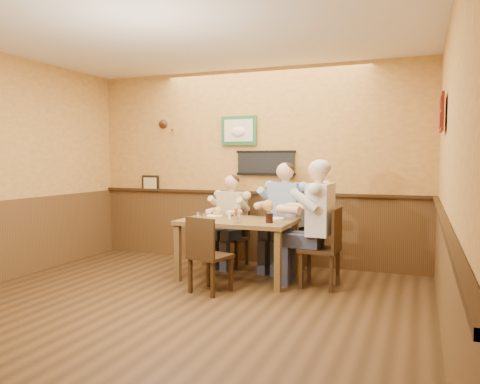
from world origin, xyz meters
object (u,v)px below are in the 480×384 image
Objects in this scene: dining_table at (238,227)px; chair_back_left at (232,237)px; diner_blue_polo at (286,222)px; chair_right_end at (320,247)px; chair_near_side at (211,254)px; water_glass_left at (200,216)px; cola_tumbler at (269,218)px; diner_white_elder at (320,230)px; water_glass_mid at (237,218)px; pepper_shaker at (237,216)px; salt_shaker at (229,215)px; hot_sauce_bottle at (236,214)px; chair_back_right at (286,237)px; diner_tan_shirt at (232,225)px.

dining_table is 0.77m from chair_back_left.
chair_right_end is at bearing -33.03° from diner_blue_polo.
chair_near_side is 0.60m from water_glass_left.
diner_white_elder is at bearing 13.17° from cola_tumbler.
diner_white_elder reaches higher than water_glass_mid.
pepper_shaker is (-0.47, 0.14, -0.01)m from cola_tumbler.
chair_back_left is at bearing 109.19° from salt_shaker.
diner_white_elder is at bearing 3.80° from hot_sauce_bottle.
chair_back_left is 0.88× the size of chair_back_right.
chair_back_left is 6.77× the size of water_glass_mid.
diner_tan_shirt reaches higher than dining_table.
salt_shaker is at bearing 48.88° from water_glass_left.
salt_shaker is 0.97× the size of pepper_shaker.
salt_shaker is 0.10m from pepper_shaker.
dining_table is at bearing -54.22° from diner_tan_shirt.
chair_right_end is 0.70× the size of diner_white_elder.
cola_tumbler is at bearing -121.19° from chair_near_side.
diner_tan_shirt is 10.04× the size of cola_tumbler.
diner_blue_polo reaches higher than salt_shaker.
diner_blue_polo is 11.41× the size of cola_tumbler.
water_glass_mid is at bearing -56.27° from diner_tan_shirt.
diner_blue_polo is at bearing 56.14° from pepper_shaker.
water_glass_mid reaches higher than water_glass_left.
chair_back_left is 1.20m from cola_tumbler.
chair_back_right is 0.94m from hot_sauce_bottle.
dining_table is 0.18m from salt_shaker.
diner_white_elder reaches higher than chair_right_end.
chair_back_left is 0.60× the size of diner_white_elder.
dining_table is 12.18× the size of cola_tumbler.
chair_right_end is 7.89× the size of water_glass_mid.
salt_shaker is (-1.15, 0.01, 0.12)m from diner_white_elder.
chair_back_left is 0.83m from pepper_shaker.
diner_tan_shirt is at bearing 0.00° from chair_back_left.
hot_sauce_bottle is at bearing -56.29° from chair_back_left.
diner_tan_shirt reaches higher than pepper_shaker.
chair_back_left is 0.79m from salt_shaker.
chair_back_right is at bearing 56.33° from dining_table.
chair_back_right is at bearing 70.91° from water_glass_mid.
diner_tan_shirt is 1.53m from diner_white_elder.
hot_sauce_bottle reaches higher than chair_back_left.
diner_white_elder is at bearing -33.03° from diner_blue_polo.
hot_sauce_bottle is 0.15m from salt_shaker.
chair_back_right reaches higher than water_glass_left.
water_glass_left is (-0.04, -0.95, 0.40)m from chair_back_left.
water_glass_left is at bearing -84.28° from chair_back_left.
diner_white_elder is at bearing 11.80° from water_glass_left.
dining_table is 15.04× the size of salt_shaker.
cola_tumbler is (0.53, 0.52, 0.37)m from chair_near_side.
hot_sauce_bottle is (0.35, -0.73, 0.43)m from chair_back_left.
diner_white_elder is 11.27× the size of water_glass_mid.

